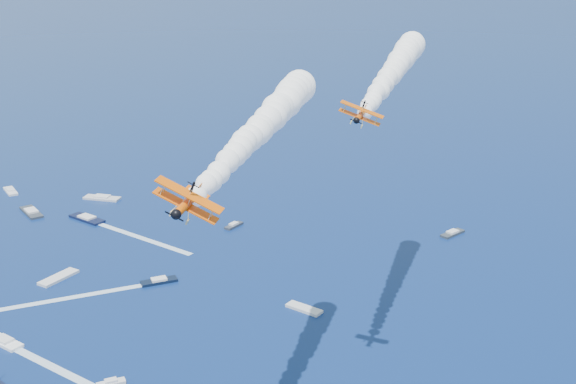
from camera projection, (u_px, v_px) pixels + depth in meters
biplane_lead at (360, 115)px, 123.35m from camera, size 10.42×10.79×6.99m
biplane_trail at (188, 203)px, 88.86m from camera, size 12.38×12.63×8.78m
smoke_trail_lead at (391, 74)px, 147.60m from camera, size 57.94×57.43×10.23m
smoke_trail_trail at (259, 129)px, 113.37m from camera, size 57.95×57.82×10.23m
spectator_boats at (68, 289)px, 186.65m from camera, size 205.56×174.88×0.70m
boat_wakes at (9, 364)px, 155.09m from camera, size 149.67×135.42×0.04m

